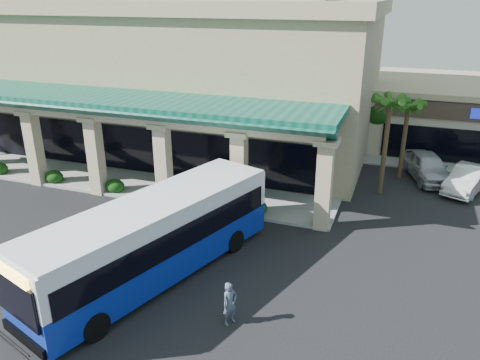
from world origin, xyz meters
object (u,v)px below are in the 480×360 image
at_px(transit_bus, 155,240).
at_px(car_white, 468,179).
at_px(car_silver, 427,166).
at_px(pedestrian, 230,303).

relative_size(transit_bus, car_white, 2.62).
distance_m(transit_bus, car_silver, 19.31).
height_order(transit_bus, pedestrian, transit_bus).
bearing_deg(transit_bus, car_white, 66.36).
bearing_deg(car_silver, car_white, -47.23).
distance_m(pedestrian, car_silver, 19.06).
height_order(pedestrian, car_silver, car_silver).
relative_size(car_silver, car_white, 1.08).
relative_size(transit_bus, car_silver, 2.42).
xyz_separation_m(transit_bus, car_white, (13.19, 14.65, -0.95)).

